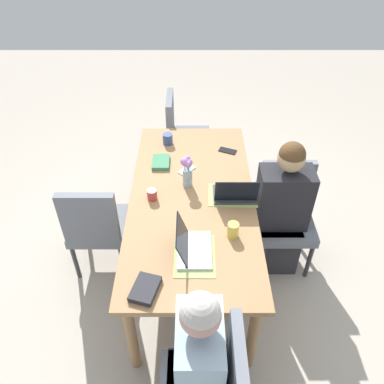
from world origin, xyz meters
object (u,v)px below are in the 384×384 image
chair_near_left_near (286,211)px  coffee_mug_near_right (168,139)px  chair_far_right_near (96,224)px  coffee_mug_near_left (233,230)px  person_near_left_near (280,214)px  chair_head_left_left_mid (213,384)px  chair_head_right_left_far (182,132)px  book_red_cover (161,162)px  person_head_left_left_mid (199,371)px  flower_vase (187,170)px  dining_table (192,205)px  coffee_mug_centre_left (152,195)px  book_blue_cover (145,289)px  phone_silver (187,170)px  phone_black (228,151)px  laptop_head_left_left_mid (191,247)px  laptop_near_left_near (235,194)px

chair_near_left_near → coffee_mug_near_right: 1.19m
chair_far_right_near → coffee_mug_near_left: chair_far_right_near is taller
chair_far_right_near → person_near_left_near: bearing=-86.7°
person_near_left_near → chair_head_left_left_mid: (-1.30, 0.59, -0.03)m
chair_near_left_near → person_near_left_near: size_ratio=0.75×
chair_head_right_left_far → chair_far_right_near: (-1.36, 0.65, 0.00)m
person_near_left_near → book_red_cover: bearing=68.1°
person_head_left_left_mid → flower_vase: (1.34, 0.07, 0.37)m
dining_table → chair_head_right_left_far: chair_head_right_left_far is taller
chair_head_right_left_far → book_red_cover: bearing=170.4°
coffee_mug_centre_left → book_blue_cover: bearing=-178.5°
chair_near_left_near → phone_silver: size_ratio=6.00×
coffee_mug_near_left → phone_black: size_ratio=0.72×
coffee_mug_near_left → coffee_mug_near_right: coffee_mug_near_left is taller
chair_far_right_near → book_blue_cover: 0.96m
chair_head_left_left_mid → coffee_mug_centre_left: chair_head_left_left_mid is taller
laptop_head_left_left_mid → phone_black: (1.14, -0.32, -0.04)m
chair_head_right_left_far → laptop_head_left_left_mid: laptop_head_left_left_mid is taller
coffee_mug_near_left → phone_black: bearing=-2.1°
coffee_mug_near_left → coffee_mug_centre_left: size_ratio=1.30×
phone_black → book_red_cover: bearing=41.5°
laptop_head_left_left_mid → book_blue_cover: bearing=139.0°
chair_far_right_near → phone_silver: size_ratio=6.00×
person_near_left_near → book_blue_cover: bearing=132.0°
coffee_mug_near_left → book_blue_cover: 0.70m
phone_silver → book_blue_cover: bearing=29.3°
chair_head_left_left_mid → laptop_head_left_left_mid: (0.73, 0.12, 0.29)m
chair_near_left_near → chair_head_right_left_far: (1.20, 0.87, 0.00)m
dining_table → chair_head_right_left_far: bearing=4.6°
phone_silver → phone_black: bearing=168.7°
phone_black → phone_silver: 0.45m
laptop_head_left_left_mid → dining_table: bearing=-0.8°
chair_head_left_left_mid → chair_head_right_left_far: bearing=4.9°
chair_head_right_left_far → laptop_near_left_near: 1.42m
person_near_left_near → laptop_near_left_near: person_near_left_near is taller
flower_vase → coffee_mug_centre_left: size_ratio=3.21×
chair_near_left_near → coffee_mug_near_left: size_ratio=8.34×
chair_far_right_near → book_red_cover: bearing=-46.7°
phone_silver → dining_table: bearing=47.8°
coffee_mug_near_right → dining_table: bearing=-163.6°
laptop_near_left_near → coffee_mug_near_left: bearing=173.0°
chair_head_right_left_far → phone_silver: 1.02m
dining_table → phone_black: phone_black is taller
person_near_left_near → phone_silver: (0.29, 0.74, 0.22)m
chair_head_right_left_far → book_blue_cover: (-2.15, 0.17, 0.26)m
person_head_left_left_mid → laptop_head_left_left_mid: (0.67, 0.05, 0.26)m
person_head_left_left_mid → chair_head_right_left_far: person_head_left_left_mid is taller
dining_table → laptop_near_left_near: 0.34m
chair_far_right_near → book_blue_cover: (-0.79, -0.48, 0.26)m
person_near_left_near → chair_head_left_left_mid: bearing=155.8°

